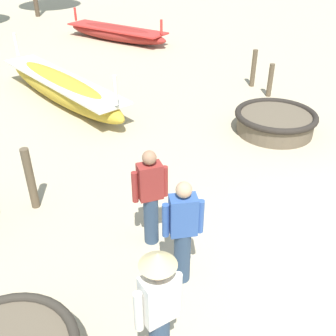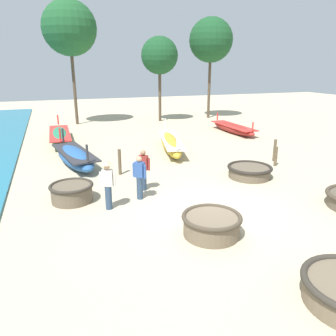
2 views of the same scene
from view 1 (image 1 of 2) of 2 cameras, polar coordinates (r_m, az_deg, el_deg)
The scene contains 9 objects.
coracle_tilted at distance 9.47m, azimuth 15.29°, elevation 6.58°, with size 1.88×1.88×0.51m.
long_boat_red_hull at distance 17.49m, azimuth -7.52°, elevation 18.88°, with size 1.16×5.04×1.10m.
long_boat_ochre_hull at distance 11.24m, azimuth -15.24°, elevation 11.23°, with size 2.19×5.76×1.38m.
fisherman_crouching at distance 5.62m, azimuth -2.57°, elevation -4.09°, with size 0.45×0.38×1.57m.
fisherman_by_coracle at distance 4.05m, azimuth -1.36°, elevation -19.52°, with size 0.50×0.36×1.67m.
fisherman_with_hat at distance 5.02m, azimuth 2.16°, elevation -9.13°, with size 0.40×0.40×1.57m.
mooring_post_inland at distance 12.21m, azimuth 12.31°, elevation 13.96°, with size 0.14×0.14×1.09m, color brown.
mooring_post_mid_beach at distance 11.55m, azimuth 14.62°, elevation 12.22°, with size 0.14×0.14×0.92m, color brown.
mooring_post_shoreline at distance 6.87m, azimuth -19.36°, elevation -1.50°, with size 0.14×0.14×1.13m, color brown.
Camera 1 is at (-5.06, -0.09, 4.12)m, focal length 42.00 mm.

